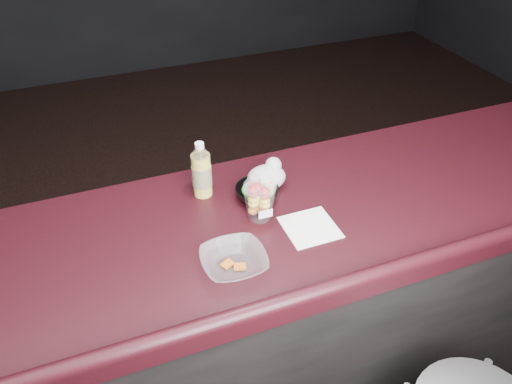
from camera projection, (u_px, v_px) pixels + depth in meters
The scene contains 8 objects.
counter at pixel (239, 328), 1.87m from camera, with size 4.06×0.71×1.02m.
lemonade_bottle at pixel (202, 173), 1.65m from camera, with size 0.07×0.07×0.20m.
fruit_cup at pixel (260, 198), 1.55m from camera, with size 0.10×0.10×0.15m.
green_apple at pixel (263, 194), 1.64m from camera, with size 0.07×0.07×0.07m.
plastic_bag at pixel (267, 176), 1.71m from camera, with size 0.14×0.11×0.10m.
snack_bowl at pixel (257, 192), 1.66m from camera, with size 0.18×0.18×0.08m.
takeout_bowl at pixel (234, 262), 1.41m from camera, with size 0.19×0.19×0.05m.
paper_napkin at pixel (310, 227), 1.56m from camera, with size 0.16×0.16×0.00m, color white.
Camera 1 is at (-0.37, -0.83, 2.05)m, focal length 35.00 mm.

